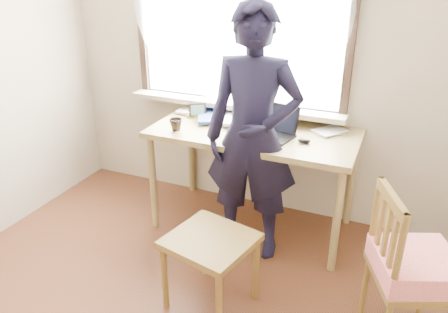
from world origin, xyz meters
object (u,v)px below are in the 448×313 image
at_px(laptop, 274,128).
at_px(mug_white, 255,118).
at_px(person, 253,137).
at_px(work_chair, 211,248).
at_px(desk, 254,141).
at_px(mug_dark, 176,125).
at_px(side_chair, 412,267).

height_order(laptop, mug_white, laptop).
bearing_deg(person, work_chair, -98.69).
xyz_separation_m(desk, laptop, (0.16, -0.03, 0.14)).
distance_m(mug_dark, work_chair, 1.07).
bearing_deg(mug_white, desk, -72.18).
height_order(desk, person, person).
bearing_deg(person, side_chair, -30.92).
distance_m(laptop, side_chair, 1.35).
bearing_deg(laptop, person, -103.84).
relative_size(mug_white, side_chair, 0.14).
bearing_deg(person, mug_white, 100.31).
xyz_separation_m(desk, work_chair, (0.08, -0.97, -0.33)).
distance_m(mug_dark, person, 0.65).
bearing_deg(person, desk, 100.12).
relative_size(laptop, mug_dark, 3.78).
bearing_deg(laptop, desk, 168.03).
relative_size(mug_dark, work_chair, 0.17).
xyz_separation_m(desk, side_chair, (1.20, -0.79, -0.25)).
bearing_deg(mug_dark, person, -6.09).
relative_size(mug_dark, person, 0.05).
distance_m(laptop, work_chair, 1.05).
bearing_deg(desk, mug_dark, -156.81).
bearing_deg(work_chair, mug_dark, 130.29).
xyz_separation_m(mug_dark, side_chair, (1.75, -0.56, -0.39)).
height_order(mug_white, mug_dark, mug_white).
bearing_deg(desk, laptop, -11.97).
bearing_deg(desk, mug_white, 107.82).
distance_m(side_chair, person, 1.28).
distance_m(desk, mug_white, 0.20).
xyz_separation_m(mug_white, mug_dark, (-0.50, -0.37, -0.00)).
xyz_separation_m(desk, person, (0.09, -0.30, 0.16)).
height_order(mug_dark, work_chair, mug_dark).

